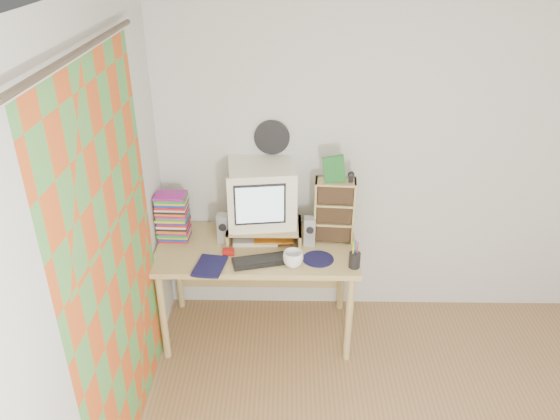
{
  "coord_description": "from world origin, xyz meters",
  "views": [
    {
      "loc": [
        -0.81,
        -1.88,
        2.76
      ],
      "look_at": [
        -0.87,
        1.33,
        1.07
      ],
      "focal_mm": 35.0,
      "sensor_mm": 36.0,
      "label": 1
    }
  ],
  "objects_px": {
    "cd_rack": "(334,211)",
    "mug": "(293,259)",
    "crt_monitor": "(261,195)",
    "desk": "(258,258)",
    "dvd_stack": "(173,220)",
    "diary": "(196,263)",
    "keyboard": "(263,261)"
  },
  "relations": [
    {
      "from": "crt_monitor",
      "to": "mug",
      "type": "height_order",
      "value": "crt_monitor"
    },
    {
      "from": "keyboard",
      "to": "diary",
      "type": "height_order",
      "value": "diary"
    },
    {
      "from": "desk",
      "to": "cd_rack",
      "type": "bearing_deg",
      "value": 4.43
    },
    {
      "from": "dvd_stack",
      "to": "diary",
      "type": "distance_m",
      "value": 0.43
    },
    {
      "from": "desk",
      "to": "keyboard",
      "type": "distance_m",
      "value": 0.31
    },
    {
      "from": "crt_monitor",
      "to": "cd_rack",
      "type": "xyz_separation_m",
      "value": [
        0.51,
        -0.04,
        -0.1
      ]
    },
    {
      "from": "dvd_stack",
      "to": "mug",
      "type": "xyz_separation_m",
      "value": [
        0.85,
        -0.34,
        -0.1
      ]
    },
    {
      "from": "desk",
      "to": "diary",
      "type": "relative_size",
      "value": 6.11
    },
    {
      "from": "crt_monitor",
      "to": "keyboard",
      "type": "xyz_separation_m",
      "value": [
        0.02,
        -0.35,
        -0.32
      ]
    },
    {
      "from": "diary",
      "to": "keyboard",
      "type": "bearing_deg",
      "value": 16.05
    },
    {
      "from": "cd_rack",
      "to": "diary",
      "type": "height_order",
      "value": "cd_rack"
    },
    {
      "from": "desk",
      "to": "dvd_stack",
      "type": "bearing_deg",
      "value": 176.46
    },
    {
      "from": "keyboard",
      "to": "mug",
      "type": "relative_size",
      "value": 2.98
    },
    {
      "from": "keyboard",
      "to": "dvd_stack",
      "type": "xyz_separation_m",
      "value": [
        -0.64,
        0.3,
        0.14
      ]
    },
    {
      "from": "crt_monitor",
      "to": "mug",
      "type": "xyz_separation_m",
      "value": [
        0.22,
        -0.39,
        -0.28
      ]
    },
    {
      "from": "desk",
      "to": "diary",
      "type": "bearing_deg",
      "value": -140.63
    },
    {
      "from": "desk",
      "to": "crt_monitor",
      "type": "xyz_separation_m",
      "value": [
        0.03,
        0.09,
        0.47
      ]
    },
    {
      "from": "mug",
      "to": "diary",
      "type": "height_order",
      "value": "mug"
    },
    {
      "from": "desk",
      "to": "mug",
      "type": "distance_m",
      "value": 0.43
    },
    {
      "from": "cd_rack",
      "to": "desk",
      "type": "bearing_deg",
      "value": -171.06
    },
    {
      "from": "cd_rack",
      "to": "mug",
      "type": "bearing_deg",
      "value": -125.57
    },
    {
      "from": "keyboard",
      "to": "cd_rack",
      "type": "height_order",
      "value": "cd_rack"
    },
    {
      "from": "keyboard",
      "to": "cd_rack",
      "type": "bearing_deg",
      "value": 17.93
    },
    {
      "from": "desk",
      "to": "dvd_stack",
      "type": "relative_size",
      "value": 4.64
    },
    {
      "from": "crt_monitor",
      "to": "keyboard",
      "type": "distance_m",
      "value": 0.47
    },
    {
      "from": "keyboard",
      "to": "diary",
      "type": "xyz_separation_m",
      "value": [
        -0.44,
        -0.05,
        0.01
      ]
    },
    {
      "from": "crt_monitor",
      "to": "cd_rack",
      "type": "relative_size",
      "value": 0.96
    },
    {
      "from": "desk",
      "to": "dvd_stack",
      "type": "distance_m",
      "value": 0.66
    },
    {
      "from": "keyboard",
      "to": "diary",
      "type": "relative_size",
      "value": 1.75
    },
    {
      "from": "crt_monitor",
      "to": "dvd_stack",
      "type": "height_order",
      "value": "crt_monitor"
    },
    {
      "from": "diary",
      "to": "desk",
      "type": "bearing_deg",
      "value": 48.5
    },
    {
      "from": "dvd_stack",
      "to": "cd_rack",
      "type": "xyz_separation_m",
      "value": [
        1.13,
        0.0,
        0.08
      ]
    }
  ]
}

